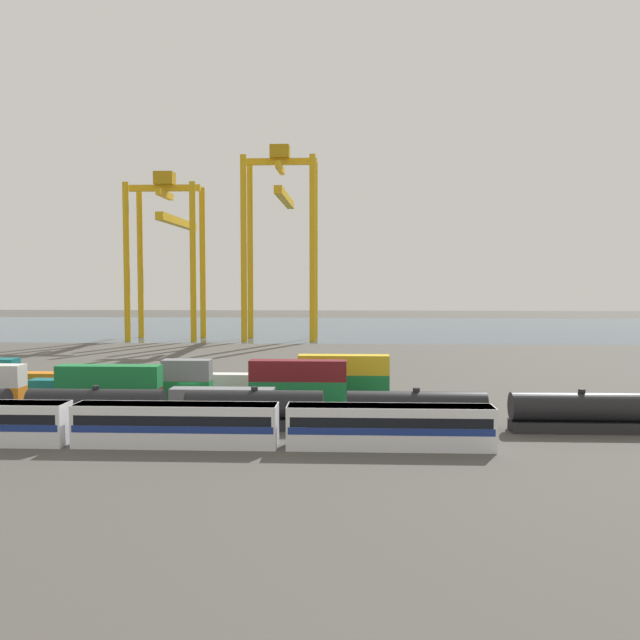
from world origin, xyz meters
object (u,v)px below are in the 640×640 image
Objects in this scene: gantry_crane_west at (169,238)px; gantry_crane_central at (281,222)px; shipping_container_17 at (138,383)px; shipping_container_19 at (344,384)px; passenger_train at (176,423)px; shipping_container_4 at (109,398)px; freight_tank_row at (255,409)px; shipping_container_18 at (240,383)px.

gantry_crane_west is 29.49m from gantry_crane_central.
gantry_crane_west reaches higher than shipping_container_17.
passenger_train is at bearing -117.50° from shipping_container_19.
passenger_train is 4.75× the size of shipping_container_19.
passenger_train is at bearing -66.12° from shipping_container_17.
gantry_crane_central is at bearing 83.55° from shipping_container_4.
shipping_container_4 is at bearing -78.97° from gantry_crane_west.
passenger_train is 118.56m from gantry_crane_west.
freight_tank_row is 22.06m from shipping_container_18.
shipping_container_19 is (8.90, 21.47, -0.74)m from freight_tank_row.
shipping_container_19 is at bearing 0.00° from shipping_container_17.
shipping_container_19 is at bearing -78.62° from gantry_crane_central.
freight_tank_row is at bearing -48.56° from shipping_container_17.
passenger_train is 115.09m from gantry_crane_central.
gantry_crane_central is (-2.74, 82.76, 28.61)m from shipping_container_18.
shipping_container_4 is (-18.48, 9.48, -0.74)m from freight_tank_row.
shipping_container_18 is (13.93, 0.00, 0.00)m from shipping_container_17.
shipping_container_17 is 88.28m from gantry_crane_central.
shipping_container_19 is 98.05m from gantry_crane_west.
shipping_container_4 and shipping_container_18 have the same top height.
gantry_crane_central reaches higher than shipping_container_18.
shipping_container_19 is at bearing -61.07° from gantry_crane_west.
shipping_container_4 is 0.29× the size of gantry_crane_west.
passenger_train is 1.18× the size of gantry_crane_central.
shipping_container_18 and shipping_container_19 have the same top height.
shipping_container_4 and shipping_container_17 have the same top height.
passenger_train is 1.36× the size of gantry_crane_west.
passenger_train reaches higher than shipping_container_19.
freight_tank_row is 28.65m from shipping_container_17.
passenger_train is at bearing -89.17° from gantry_crane_central.
shipping_container_18 is at bearing 103.18° from freight_tank_row.
shipping_container_18 is at bearing -68.94° from gantry_crane_west.
shipping_container_4 is (-12.33, 16.93, -0.84)m from passenger_train.
freight_tank_row is 20.79m from shipping_container_4.
passenger_train is 0.72× the size of freight_tank_row.
passenger_train reaches higher than shipping_container_18.
gantry_crane_central is at bearing 90.83° from passenger_train.
shipping_container_17 is at bearing 113.88° from passenger_train.
shipping_container_18 is 0.29× the size of gantry_crane_west.
passenger_train reaches higher than shipping_container_17.
shipping_container_4 is at bearing 152.84° from freight_tank_row.
gantry_crane_central is at bearing 82.30° from shipping_container_17.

